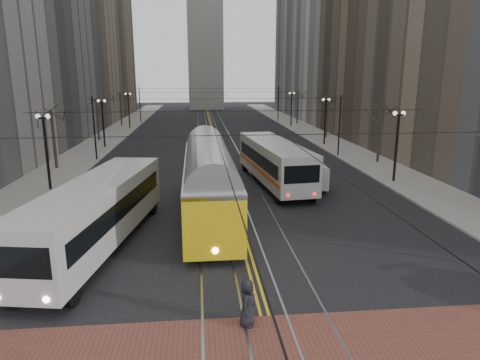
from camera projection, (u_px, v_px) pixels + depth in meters
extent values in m
plane|color=black|center=(261.00, 302.00, 16.71)|extent=(260.00, 260.00, 0.00)
cube|color=gray|center=(106.00, 139.00, 58.79)|extent=(5.00, 140.00, 0.15)
cube|color=gray|center=(319.00, 137.00, 61.61)|extent=(5.00, 140.00, 0.15)
cube|color=gray|center=(215.00, 138.00, 60.22)|extent=(4.80, 130.00, 0.02)
cube|color=gold|center=(215.00, 138.00, 60.21)|extent=(0.42, 130.00, 0.01)
cube|color=slate|center=(14.00, 8.00, 54.74)|extent=(16.00, 20.00, 34.00)
cube|color=brown|center=(89.00, 22.00, 92.70)|extent=(16.00, 20.00, 40.00)
cube|color=brown|center=(396.00, 14.00, 59.55)|extent=(16.00, 20.00, 34.00)
cube|color=slate|center=(318.00, 24.00, 97.50)|extent=(16.00, 20.00, 40.00)
cylinder|color=black|center=(47.00, 155.00, 32.16)|extent=(0.20, 0.20, 5.60)
cylinder|color=black|center=(103.00, 125.00, 51.49)|extent=(0.20, 0.20, 5.60)
cylinder|color=black|center=(129.00, 112.00, 70.83)|extent=(0.20, 0.20, 5.60)
cylinder|color=black|center=(396.00, 149.00, 34.74)|extent=(0.20, 0.20, 5.60)
cylinder|color=black|center=(325.00, 123.00, 54.07)|extent=(0.20, 0.20, 5.60)
cylinder|color=black|center=(291.00, 110.00, 73.41)|extent=(0.20, 0.20, 5.60)
cylinder|color=#382D23|center=(54.00, 140.00, 39.70)|extent=(0.28, 0.28, 5.60)
cylinder|color=#382D23|center=(98.00, 120.00, 57.11)|extent=(0.28, 0.28, 5.60)
cylinder|color=#382D23|center=(121.00, 110.00, 74.51)|extent=(0.28, 0.28, 5.60)
cylinder|color=#382D23|center=(379.00, 136.00, 42.66)|extent=(0.28, 0.28, 5.60)
cylinder|color=#382D23|center=(327.00, 118.00, 60.06)|extent=(0.28, 0.28, 5.60)
cylinder|color=#382D23|center=(298.00, 109.00, 77.47)|extent=(0.28, 0.28, 5.60)
cylinder|color=black|center=(203.00, 95.00, 58.65)|extent=(0.03, 120.00, 0.03)
cylinder|color=black|center=(225.00, 95.00, 58.93)|extent=(0.03, 120.00, 0.03)
cylinder|color=black|center=(94.00, 129.00, 43.72)|extent=(0.16, 0.16, 6.60)
cylinder|color=black|center=(140.00, 105.00, 78.52)|extent=(0.16, 0.16, 6.60)
cylinder|color=black|center=(339.00, 126.00, 46.15)|extent=(0.16, 0.16, 6.60)
cylinder|color=black|center=(278.00, 104.00, 80.95)|extent=(0.16, 0.16, 6.60)
cube|color=#B8B8B8|center=(97.00, 216.00, 21.63)|extent=(5.15, 13.98, 3.42)
cube|color=gold|center=(209.00, 187.00, 26.76)|extent=(3.06, 15.77, 3.71)
cube|color=#B8B8B8|center=(274.00, 163.00, 34.52)|extent=(4.26, 13.44, 3.45)
cube|color=silver|center=(310.00, 175.00, 33.55)|extent=(2.01, 4.76, 2.07)
imported|color=#393B40|center=(275.00, 142.00, 51.56)|extent=(1.86, 4.56, 1.55)
imported|color=#A1A4A9|center=(256.00, 148.00, 47.06)|extent=(2.31, 5.19, 1.66)
imported|color=black|center=(247.00, 303.00, 14.98)|extent=(0.81, 0.98, 1.73)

